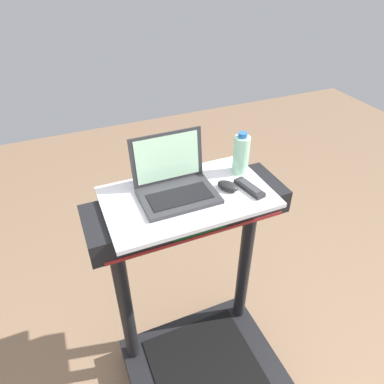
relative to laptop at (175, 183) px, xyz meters
name	(u,v)px	position (x,y,z in m)	size (l,w,h in m)	color
desk_board	(187,197)	(0.04, -0.04, -0.06)	(0.72, 0.43, 0.02)	silver
laptop	(175,183)	(0.00, 0.00, 0.00)	(0.32, 0.26, 0.24)	#2D2D30
computer_mouse	(228,186)	(0.22, -0.07, -0.03)	(0.06, 0.10, 0.03)	black
water_bottle	(241,154)	(0.34, 0.04, 0.04)	(0.07, 0.07, 0.20)	#9EDBB2
tv_remote	(249,188)	(0.31, -0.11, -0.04)	(0.07, 0.17, 0.02)	#232326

